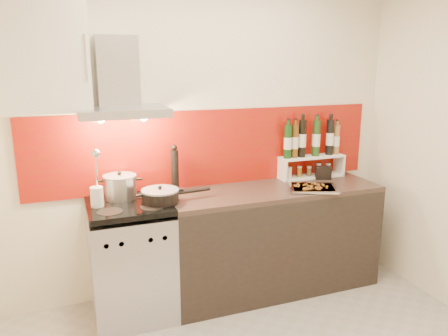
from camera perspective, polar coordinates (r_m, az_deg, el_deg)
name	(u,v)px	position (r m, az deg, el deg)	size (l,w,h in m)	color
back_wall	(205,139)	(3.65, -2.49, 3.86)	(3.40, 0.02, 2.60)	silver
backsplash	(211,148)	(3.67, -1.67, 2.65)	(3.00, 0.02, 0.64)	maroon
range_stove	(132,261)	(3.48, -11.98, -11.86)	(0.60, 0.60, 0.91)	#B7B7BA
counter	(272,238)	(3.81, 6.34, -9.13)	(1.80, 0.60, 0.90)	black
range_hood	(119,88)	(3.29, -13.51, 10.18)	(0.62, 0.50, 0.61)	#B7B7BA
upper_cabinet	(34,58)	(3.25, -23.59, 13.05)	(0.70, 0.35, 0.72)	white
stock_pot	(120,187)	(3.40, -13.41, -2.40)	(0.25, 0.25, 0.22)	#B7B7BA
saute_pan	(161,196)	(3.27, -8.21, -3.60)	(0.54, 0.28, 0.13)	black
utensil_jar	(97,191)	(3.24, -16.28, -2.85)	(0.09, 0.14, 0.44)	silver
pepper_mill	(175,169)	(3.50, -6.44, -0.20)	(0.06, 0.06, 0.39)	black
step_shelf	(311,150)	(4.00, 11.30, 2.34)	(0.61, 0.17, 0.53)	white
caddy_box	(323,173)	(3.99, 12.84, -0.61)	(0.14, 0.06, 0.12)	black
baking_tray	(313,188)	(3.66, 11.55, -2.55)	(0.48, 0.43, 0.03)	silver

